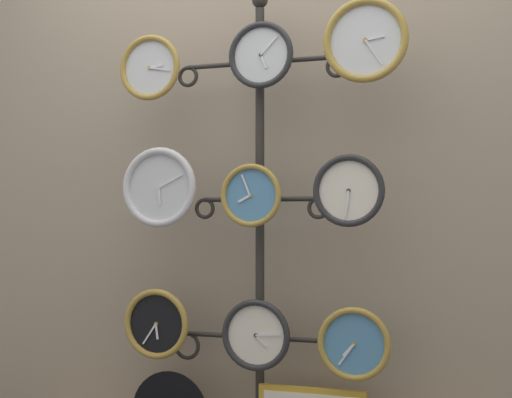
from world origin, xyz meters
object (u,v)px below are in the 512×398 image
at_px(clock_top_left, 150,68).
at_px(clock_bottom_right, 354,344).
at_px(clock_top_right, 366,40).
at_px(clock_bottom_left, 157,324).
at_px(display_stand, 260,318).
at_px(clock_middle_right, 349,191).
at_px(clock_top_center, 261,55).
at_px(clock_middle_left, 160,187).
at_px(clock_middle_center, 251,195).
at_px(clock_bottom_center, 256,335).

height_order(clock_top_left, clock_bottom_right, clock_top_left).
relative_size(clock_top_right, clock_bottom_left, 1.12).
bearing_deg(clock_bottom_right, display_stand, 166.71).
bearing_deg(clock_top_left, clock_middle_right, -1.14).
relative_size(clock_top_center, clock_middle_right, 0.98).
bearing_deg(clock_bottom_right, clock_top_center, 177.45).
bearing_deg(clock_bottom_right, clock_top_right, -19.34).
relative_size(clock_middle_left, clock_bottom_right, 1.18).
height_order(display_stand, clock_middle_right, display_stand).
relative_size(clock_top_left, clock_middle_left, 0.84).
height_order(clock_middle_right, clock_bottom_left, clock_middle_right).
distance_m(display_stand, clock_middle_center, 0.50).
bearing_deg(clock_middle_center, clock_middle_left, 179.68).
height_order(clock_top_left, clock_top_center, clock_top_center).
relative_size(clock_top_center, clock_bottom_right, 0.96).
bearing_deg(clock_middle_left, clock_middle_right, 0.16).
height_order(clock_top_right, clock_middle_left, clock_top_right).
relative_size(clock_top_left, clock_bottom_right, 0.99).
distance_m(clock_bottom_center, clock_bottom_right, 0.39).
bearing_deg(clock_top_center, clock_middle_left, -176.21).
bearing_deg(clock_top_left, clock_top_right, -1.55).
bearing_deg(clock_top_right, clock_middle_left, 179.61).
bearing_deg(clock_middle_right, clock_top_center, 175.75).
bearing_deg(clock_middle_center, clock_bottom_center, 42.84).
relative_size(clock_top_left, clock_middle_center, 1.10).
xyz_separation_m(clock_top_left, clock_middle_right, (0.84, -0.02, -0.52)).
bearing_deg(clock_bottom_center, clock_top_left, 179.47).
relative_size(display_stand, clock_bottom_right, 7.01).
height_order(display_stand, clock_top_right, display_stand).
xyz_separation_m(clock_top_center, clock_middle_right, (0.35, -0.03, -0.54)).
distance_m(clock_middle_center, clock_bottom_left, 0.67).
bearing_deg(clock_middle_left, clock_bottom_left, 140.51).
bearing_deg(display_stand, clock_middle_left, -164.97).
distance_m(clock_middle_left, clock_middle_right, 0.78).
height_order(clock_middle_right, clock_bottom_right, clock_middle_right).
bearing_deg(clock_middle_left, clock_top_left, 160.86).
bearing_deg(clock_bottom_center, clock_bottom_right, -0.37).
xyz_separation_m(clock_middle_right, clock_bottom_left, (-0.80, 0.01, -0.54)).
bearing_deg(clock_top_left, clock_top_center, 1.15).
distance_m(clock_middle_right, clock_bottom_center, 0.67).
distance_m(clock_bottom_left, clock_bottom_center, 0.43).
xyz_separation_m(clock_bottom_left, clock_bottom_right, (0.82, -0.00, -0.04)).
distance_m(display_stand, clock_top_center, 1.05).
bearing_deg(clock_middle_left, clock_bottom_center, 2.00).
xyz_separation_m(clock_top_center, clock_middle_left, (-0.43, -0.03, -0.52)).
bearing_deg(clock_top_right, clock_top_left, 178.45).
distance_m(display_stand, clock_top_left, 1.13).
relative_size(clock_top_right, clock_middle_right, 1.18).
distance_m(clock_middle_right, clock_bottom_left, 0.96).
distance_m(clock_top_left, clock_middle_left, 0.50).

